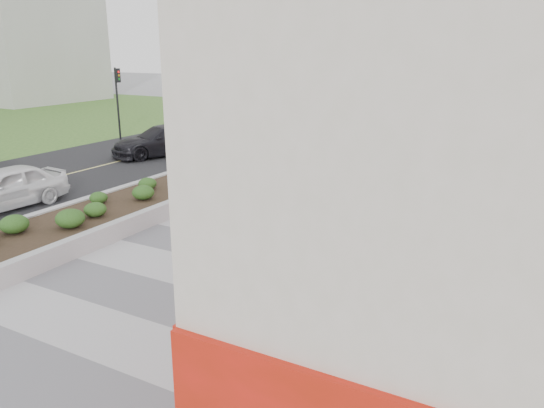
{
  "coord_description": "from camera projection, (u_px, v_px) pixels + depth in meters",
  "views": [
    {
      "loc": [
        6.77,
        -6.25,
        5.39
      ],
      "look_at": [
        -0.17,
        6.31,
        1.1
      ],
      "focal_mm": 35.0,
      "sensor_mm": 36.0,
      "label": 1
    }
  ],
  "objects": [
    {
      "name": "ground",
      "position": [
        117.0,
        346.0,
        9.92
      ],
      "size": [
        160.0,
        160.0,
        0.0
      ],
      "primitive_type": "plane",
      "color": "gray",
      "rests_on": "ground"
    },
    {
      "name": "manhole_cover",
      "position": [
        228.0,
        289.0,
        12.2
      ],
      "size": [
        0.44,
        0.44,
        0.01
      ],
      "primitive_type": "cylinder",
      "color": "#595654",
      "rests_on": "ground"
    },
    {
      "name": "planter",
      "position": [
        146.0,
        196.0,
        18.22
      ],
      "size": [
        3.0,
        18.0,
        0.9
      ],
      "color": "#9E9EA0",
      "rests_on": "ground"
    },
    {
      "name": "distant_bldg_north_l",
      "position": [
        456.0,
        0.0,
        55.49
      ],
      "size": [
        16.0,
        12.0,
        20.0
      ],
      "primitive_type": "cube",
      "color": "#ADAAA3",
      "rests_on": "ground"
    },
    {
      "name": "car_dark",
      "position": [
        162.0,
        140.0,
        27.08
      ],
      "size": [
        4.09,
        5.62,
        1.51
      ],
      "primitive_type": "imported",
      "rotation": [
        0.0,
        0.0,
        -0.43
      ],
      "color": "black",
      "rests_on": "ground"
    },
    {
      "name": "walkway",
      "position": [
        210.0,
        285.0,
        12.43
      ],
      "size": [
        8.0,
        36.0,
        0.01
      ],
      "primitive_type": "cube",
      "color": "#A8A8AD",
      "rests_on": "ground"
    },
    {
      "name": "traffic_signal_far",
      "position": [
        118.0,
        93.0,
        31.0
      ],
      "size": [
        0.33,
        0.28,
        4.2
      ],
      "color": "black",
      "rests_on": "ground"
    },
    {
      "name": "car_white",
      "position": [
        4.0,
        188.0,
        18.07
      ],
      "size": [
        2.07,
        4.43,
        1.47
      ],
      "primitive_type": "imported",
      "rotation": [
        0.0,
        0.0,
        -0.08
      ],
      "color": "white",
      "rests_on": "ground"
    },
    {
      "name": "skateboarder",
      "position": [
        295.0,
        184.0,
        18.35
      ],
      "size": [
        0.53,
        0.74,
        1.6
      ],
      "rotation": [
        0.0,
        0.0,
        -0.43
      ],
      "color": "beige",
      "rests_on": "ground"
    },
    {
      "name": "street",
      "position": [
        24.0,
        185.0,
        21.35
      ],
      "size": [
        10.0,
        40.0,
        0.0
      ],
      "primitive_type": "cube",
      "color": "black",
      "rests_on": "ground"
    },
    {
      "name": "traffic_signal_near",
      "position": [
        257.0,
        99.0,
        27.15
      ],
      "size": [
        0.33,
        0.28,
        4.2
      ],
      "color": "black",
      "rests_on": "ground"
    }
  ]
}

